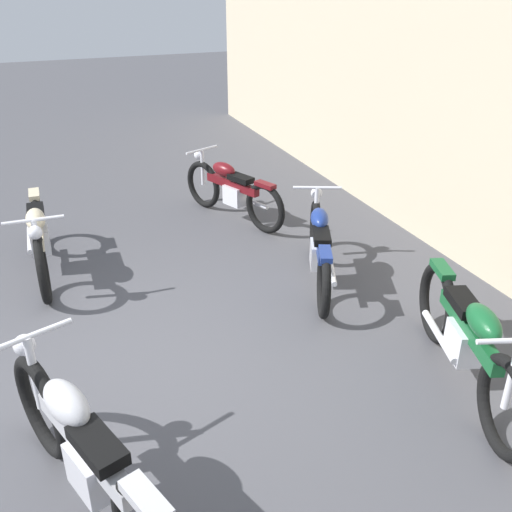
# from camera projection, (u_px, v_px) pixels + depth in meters

# --- Properties ---
(ground_plane) EXTENTS (40.00, 40.00, 0.00)m
(ground_plane) POSITION_uv_depth(u_px,v_px,m) (112.00, 378.00, 4.92)
(ground_plane) COLOR #47474C
(motorcycle_green) EXTENTS (2.09, 0.90, 0.97)m
(motorcycle_green) POSITION_uv_depth(u_px,v_px,m) (468.00, 341.00, 4.61)
(motorcycle_green) COLOR black
(motorcycle_green) RESTS_ON ground_plane
(motorcycle_silver) EXTENTS (2.14, 0.97, 1.00)m
(motorcycle_silver) POSITION_uv_depth(u_px,v_px,m) (86.00, 455.00, 3.51)
(motorcycle_silver) COLOR black
(motorcycle_silver) RESTS_ON ground_plane
(motorcycle_maroon) EXTENTS (1.84, 0.92, 0.88)m
(motorcycle_maroon) POSITION_uv_depth(u_px,v_px,m) (232.00, 190.00, 7.86)
(motorcycle_maroon) COLOR black
(motorcycle_maroon) RESTS_ON ground_plane
(motorcycle_blue) EXTENTS (1.89, 0.96, 0.90)m
(motorcycle_blue) POSITION_uv_depth(u_px,v_px,m) (319.00, 247.00, 6.23)
(motorcycle_blue) COLOR black
(motorcycle_blue) RESTS_ON ground_plane
(motorcycle_cream) EXTENTS (2.11, 0.59, 0.94)m
(motorcycle_cream) POSITION_uv_depth(u_px,v_px,m) (39.00, 237.00, 6.42)
(motorcycle_cream) COLOR black
(motorcycle_cream) RESTS_ON ground_plane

